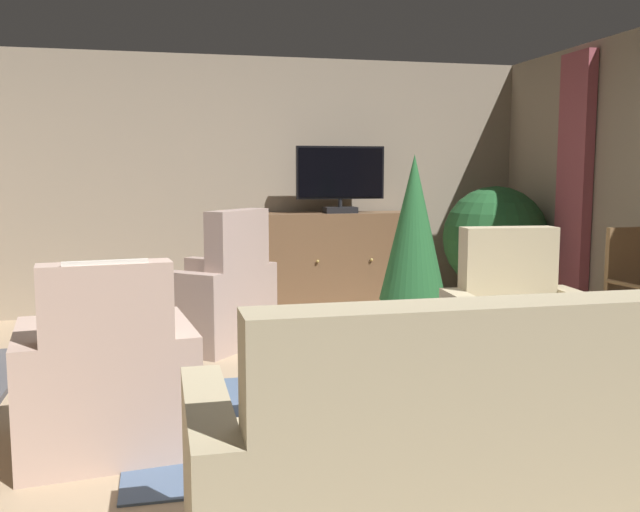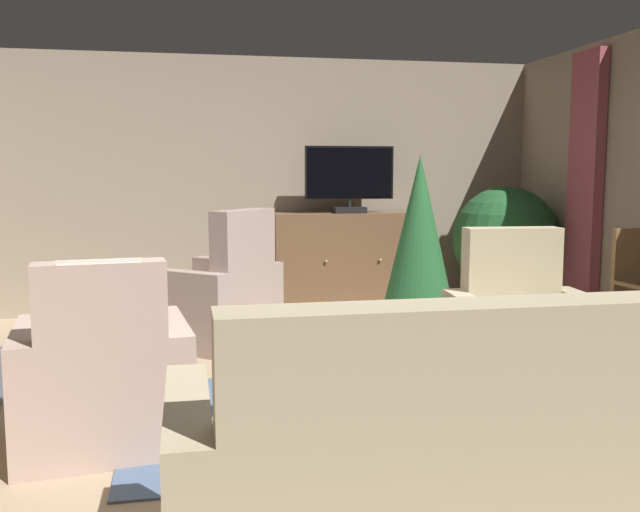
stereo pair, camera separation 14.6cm
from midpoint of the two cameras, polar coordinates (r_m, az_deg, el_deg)
The scene contains 16 objects.
ground_plane at distance 4.27m, azimuth 1.51°, elevation -12.95°, with size 6.29×7.06×0.04m, color tan.
wall_back at distance 7.25m, azimuth -4.11°, elevation 5.78°, with size 6.29×0.10×2.58m, color gray.
curtain_panel_far at distance 6.85m, azimuth 21.42°, elevation 6.34°, with size 0.10×0.44×2.17m, color #A34C56.
rug_central at distance 4.20m, azimuth 2.11°, elevation -12.91°, with size 2.37×1.75×0.01m, color slate.
tv_cabinet at distance 7.12m, azimuth 2.87°, elevation -0.73°, with size 1.53×0.48×1.02m.
television at distance 7.00m, azimuth 3.02°, elevation 6.41°, with size 0.89×0.20×0.66m.
coffee_table at distance 3.93m, azimuth 3.28°, elevation -8.96°, with size 1.14×0.48×0.40m.
tv_remote at distance 3.79m, azimuth 4.62°, elevation -8.67°, with size 0.17×0.05×0.02m, color black.
folded_newspaper at distance 3.90m, azimuth 5.87°, elevation -8.38°, with size 0.30×0.22×0.01m, color silver.
sofa_floral at distance 2.65m, azimuth 12.74°, elevation -17.39°, with size 2.02×0.88×1.04m.
armchair_in_far_corner at distance 3.84m, azimuth -16.19°, elevation -10.03°, with size 0.96×0.93×1.03m.
armchair_by_fireplace at distance 5.90m, azimuth -7.90°, elevation -3.73°, with size 1.28×1.28×1.13m.
armchair_facing_sofa at distance 4.73m, azimuth 17.23°, elevation -6.76°, with size 0.96×0.88×1.06m.
potted_plant_tall_palm_by_window at distance 5.66m, azimuth 8.82°, elevation 1.12°, with size 0.54×0.54×1.57m.
potted_plant_on_hearth_side at distance 7.23m, azimuth 15.43°, elevation 1.26°, with size 1.04×1.04×1.29m.
cat at distance 5.02m, azimuth -15.74°, elevation -8.81°, with size 0.55×0.53×0.19m.
Camera 2 is at (-0.80, -3.93, 1.43)m, focal length 39.22 mm.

